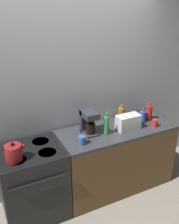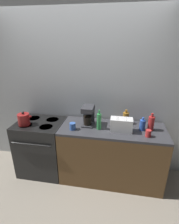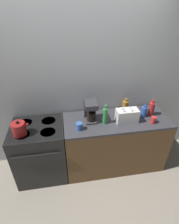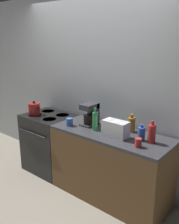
# 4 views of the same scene
# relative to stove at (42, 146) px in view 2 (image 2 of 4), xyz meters

# --- Properties ---
(ground_plane) EXTENTS (12.00, 12.00, 0.00)m
(ground_plane) POSITION_rel_stove_xyz_m (0.58, -0.31, -0.45)
(ground_plane) COLOR gray
(wall_back) EXTENTS (8.00, 0.05, 2.60)m
(wall_back) POSITION_rel_stove_xyz_m (0.58, 0.37, 0.85)
(wall_back) COLOR silver
(wall_back) RESTS_ON ground_plane
(stove) EXTENTS (0.71, 0.65, 0.89)m
(stove) POSITION_rel_stove_xyz_m (0.00, 0.00, 0.00)
(stove) COLOR black
(stove) RESTS_ON ground_plane
(counter_block) EXTENTS (1.51, 0.62, 0.89)m
(counter_block) POSITION_rel_stove_xyz_m (1.12, 0.00, -0.01)
(counter_block) COLOR brown
(counter_block) RESTS_ON ground_plane
(kettle) EXTENTS (0.21, 0.17, 0.21)m
(kettle) POSITION_rel_stove_xyz_m (-0.18, -0.12, 0.52)
(kettle) COLOR maroon
(kettle) RESTS_ON stove
(toaster) EXTENTS (0.30, 0.16, 0.19)m
(toaster) POSITION_rel_stove_xyz_m (1.24, -0.07, 0.53)
(toaster) COLOR white
(toaster) RESTS_ON counter_block
(coffee_maker) EXTENTS (0.16, 0.23, 0.29)m
(coffee_maker) POSITION_rel_stove_xyz_m (0.75, 0.07, 0.59)
(coffee_maker) COLOR #333338
(coffee_maker) RESTS_ON counter_block
(bottle_red) EXTENTS (0.08, 0.08, 0.25)m
(bottle_red) POSITION_rel_stove_xyz_m (1.64, 0.03, 0.54)
(bottle_red) COLOR #B72828
(bottle_red) RESTS_ON counter_block
(bottle_amber) EXTENTS (0.09, 0.09, 0.22)m
(bottle_amber) POSITION_rel_stove_xyz_m (1.30, 0.19, 0.52)
(bottle_amber) COLOR #9E6B23
(bottle_amber) RESTS_ON counter_block
(bottle_blue) EXTENTS (0.08, 0.08, 0.19)m
(bottle_blue) POSITION_rel_stove_xyz_m (1.53, 0.02, 0.51)
(bottle_blue) COLOR #2D56B7
(bottle_blue) RESTS_ON counter_block
(bottle_green) EXTENTS (0.06, 0.06, 0.29)m
(bottle_green) POSITION_rel_stove_xyz_m (0.93, -0.06, 0.55)
(bottle_green) COLOR #338C47
(bottle_green) RESTS_ON counter_block
(cup_blue) EXTENTS (0.09, 0.09, 0.10)m
(cup_blue) POSITION_rel_stove_xyz_m (0.57, -0.14, 0.48)
(cup_blue) COLOR #3860B2
(cup_blue) RESTS_ON counter_block
(cup_red) EXTENTS (0.07, 0.07, 0.09)m
(cup_red) POSITION_rel_stove_xyz_m (1.59, -0.16, 0.48)
(cup_red) COLOR red
(cup_red) RESTS_ON counter_block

